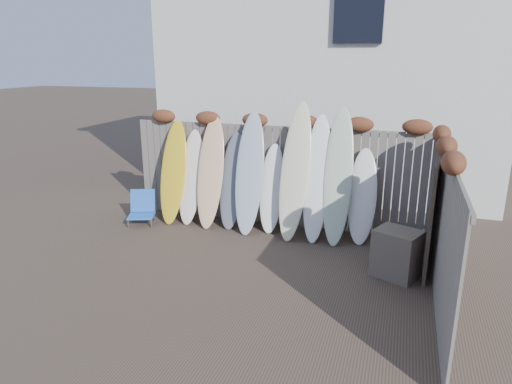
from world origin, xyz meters
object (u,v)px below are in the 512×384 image
(lattice_panel, at_px, (432,217))
(surfboard_0, at_px, (173,172))
(beach_chair, at_px, (142,208))
(wooden_crate, at_px, (397,253))

(lattice_panel, relative_size, surfboard_0, 0.84)
(beach_chair, height_order, wooden_crate, wooden_crate)
(wooden_crate, distance_m, lattice_panel, 0.79)
(wooden_crate, height_order, lattice_panel, lattice_panel)
(beach_chair, relative_size, lattice_panel, 0.37)
(surfboard_0, bearing_deg, wooden_crate, -17.24)
(beach_chair, relative_size, surfboard_0, 0.32)
(wooden_crate, relative_size, surfboard_0, 0.35)
(lattice_panel, bearing_deg, wooden_crate, -138.60)
(wooden_crate, xyz_separation_m, lattice_panel, (0.47, 0.34, 0.53))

